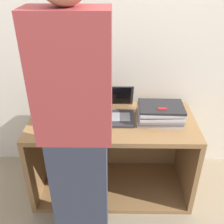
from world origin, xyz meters
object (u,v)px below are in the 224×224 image
object	(u,v)px
laptop_open	(112,111)
laptop_stack_right	(160,113)
laptop_stack_left	(64,113)
person	(76,130)

from	to	relation	value
laptop_open	laptop_stack_right	xyz separation A→B (m)	(0.35, -0.06, 0.02)
laptop_stack_left	laptop_stack_right	size ratio (longest dim) A/B	1.01
person	laptop_stack_left	bearing A→B (deg)	109.14
laptop_stack_right	laptop_stack_left	bearing A→B (deg)	179.65
laptop_stack_left	person	xyz separation A→B (m)	(0.16, -0.46, 0.17)
laptop_open	person	world-z (taller)	person
laptop_stack_right	laptop_open	bearing A→B (deg)	170.70
laptop_open	person	distance (m)	0.58
person	laptop_stack_right	bearing A→B (deg)	39.70
laptop_open	laptop_stack_right	distance (m)	0.36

